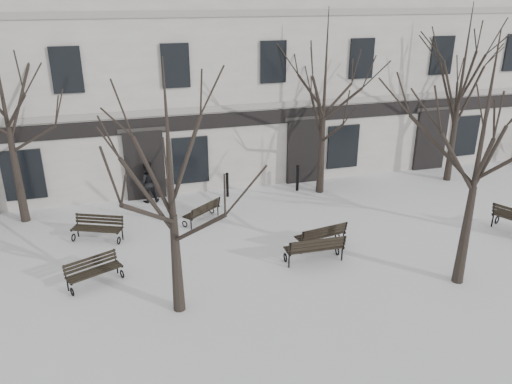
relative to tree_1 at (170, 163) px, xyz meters
name	(u,v)px	position (x,y,z in m)	size (l,w,h in m)	color
ground	(290,284)	(3.33, 0.34, -4.21)	(100.00, 100.00, 0.00)	white
building	(202,48)	(3.33, 13.30, 1.30)	(40.40, 10.20, 11.40)	beige
tree_1	(170,163)	(0.00, 0.00, 0.00)	(4.72, 4.72, 6.74)	black
tree_2	(483,135)	(8.21, -0.92, 0.32)	(5.08, 5.08, 7.25)	black
tree_5	(325,82)	(7.07, 6.91, 0.52)	(5.30, 5.30, 7.57)	black
tree_6	(463,74)	(13.31, 6.66, 0.61)	(5.40, 5.40, 7.71)	black
bench_0	(94,270)	(-2.23, 2.00, -3.77)	(1.69, 1.16, 0.81)	black
bench_1	(321,235)	(5.12, 2.20, -3.73)	(1.83, 0.91, 0.89)	black
bench_2	(315,248)	(4.53, 1.34, -3.70)	(1.92, 0.75, 0.95)	black
bench_3	(98,227)	(-2.12, 4.92, -3.74)	(1.82, 1.27, 0.88)	black
bench_4	(203,211)	(1.65, 5.35, -3.77)	(1.60, 1.42, 0.81)	black
bollard_a	(227,184)	(3.11, 7.51, -3.64)	(0.14, 0.14, 1.08)	black
bollard_b	(298,177)	(6.19, 7.32, -3.58)	(0.15, 0.15, 1.18)	black
pedestrian_b	(149,202)	(-0.13, 7.87, -4.21)	(0.84, 0.65, 1.72)	black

